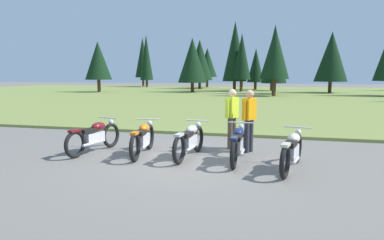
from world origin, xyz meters
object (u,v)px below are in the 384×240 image
rider_checking_bike (232,115)px  motorcycle_orange (143,138)px  rider_with_back_turned (249,117)px  motorcycle_silver (190,140)px  motorcycle_cream (292,150)px  motorcycle_maroon (95,136)px  motorcycle_navy (238,143)px

rider_checking_bike → motorcycle_orange: bearing=-148.9°
motorcycle_orange → rider_with_back_turned: size_ratio=1.26×
motorcycle_silver → rider_with_back_turned: 1.76m
motorcycle_cream → rider_with_back_turned: 1.93m
motorcycle_silver → motorcycle_cream: (2.44, -0.59, 0.00)m
motorcycle_silver → motorcycle_cream: size_ratio=1.01×
motorcycle_orange → motorcycle_maroon: bearing=-178.8°
motorcycle_navy → rider_with_back_turned: 1.19m
motorcycle_orange → motorcycle_cream: size_ratio=1.01×
motorcycle_maroon → motorcycle_cream: bearing=-5.9°
motorcycle_silver → rider_with_back_turned: (1.39, 0.94, 0.51)m
rider_with_back_turned → rider_checking_bike: 0.58m
motorcycle_maroon → motorcycle_navy: bearing=-0.8°
motorcycle_navy → motorcycle_orange: bearing=178.1°
motorcycle_silver → motorcycle_cream: bearing=-13.5°
motorcycle_cream → motorcycle_navy: bearing=159.1°
motorcycle_silver → rider_with_back_turned: size_ratio=1.26×
motorcycle_silver → rider_with_back_turned: bearing=34.2°
motorcycle_cream → rider_checking_bike: (-1.55, 1.83, 0.51)m
motorcycle_cream → rider_with_back_turned: (-1.05, 1.53, 0.51)m
motorcycle_maroon → motorcycle_cream: same height
motorcycle_maroon → rider_checking_bike: rider_checking_bike is taller
motorcycle_maroon → motorcycle_silver: same height
motorcycle_orange → motorcycle_navy: (2.45, -0.08, 0.00)m
motorcycle_orange → rider_checking_bike: (2.13, 1.28, 0.51)m
motorcycle_navy → rider_checking_bike: 1.49m
motorcycle_orange → rider_with_back_turned: 2.85m
motorcycle_navy → motorcycle_cream: size_ratio=1.01×
motorcycle_orange → motorcycle_cream: 3.72m
motorcycle_orange → rider_with_back_turned: (2.62, 0.98, 0.51)m
rider_with_back_turned → rider_checking_bike: (-0.49, 0.30, 0.00)m
motorcycle_maroon → motorcycle_orange: bearing=1.2°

